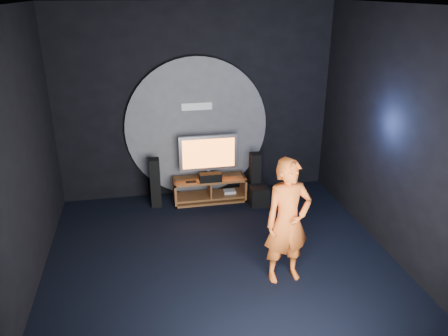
{
  "coord_description": "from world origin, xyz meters",
  "views": [
    {
      "loc": [
        -0.98,
        -5.2,
        3.67
      ],
      "look_at": [
        0.24,
        1.05,
        1.05
      ],
      "focal_mm": 35.0,
      "sensor_mm": 36.0,
      "label": 1
    }
  ],
  "objects_px": {
    "media_console": "(210,191)",
    "player": "(288,222)",
    "tv": "(208,155)",
    "tower_speaker_left": "(155,183)",
    "subwoofer": "(259,196)",
    "tower_speaker_right": "(255,177)"
  },
  "relations": [
    {
      "from": "tv",
      "to": "tower_speaker_left",
      "type": "height_order",
      "value": "tv"
    },
    {
      "from": "tower_speaker_right",
      "to": "player",
      "type": "xyz_separation_m",
      "value": [
        -0.21,
        -2.42,
        0.41
      ]
    },
    {
      "from": "media_console",
      "to": "tower_speaker_left",
      "type": "bearing_deg",
      "value": -178.64
    },
    {
      "from": "tower_speaker_right",
      "to": "subwoofer",
      "type": "height_order",
      "value": "tower_speaker_right"
    },
    {
      "from": "media_console",
      "to": "player",
      "type": "xyz_separation_m",
      "value": [
        0.62,
        -2.52,
        0.67
      ]
    },
    {
      "from": "media_console",
      "to": "player",
      "type": "relative_size",
      "value": 0.77
    },
    {
      "from": "media_console",
      "to": "tower_speaker_right",
      "type": "xyz_separation_m",
      "value": [
        0.83,
        -0.1,
        0.26
      ]
    },
    {
      "from": "media_console",
      "to": "tv",
      "type": "height_order",
      "value": "tv"
    },
    {
      "from": "tower_speaker_left",
      "to": "tower_speaker_right",
      "type": "bearing_deg",
      "value": -2.48
    },
    {
      "from": "tv",
      "to": "tower_speaker_left",
      "type": "distance_m",
      "value": 1.08
    },
    {
      "from": "subwoofer",
      "to": "media_console",
      "type": "bearing_deg",
      "value": 157.14
    },
    {
      "from": "media_console",
      "to": "player",
      "type": "distance_m",
      "value": 2.68
    },
    {
      "from": "tower_speaker_right",
      "to": "subwoofer",
      "type": "relative_size",
      "value": 2.52
    },
    {
      "from": "media_console",
      "to": "player",
      "type": "height_order",
      "value": "player"
    },
    {
      "from": "subwoofer",
      "to": "player",
      "type": "xyz_separation_m",
      "value": [
        -0.22,
        -2.17,
        0.69
      ]
    },
    {
      "from": "media_console",
      "to": "tv",
      "type": "xyz_separation_m",
      "value": [
        -0.01,
        0.07,
        0.69
      ]
    },
    {
      "from": "media_console",
      "to": "subwoofer",
      "type": "bearing_deg",
      "value": -22.86
    },
    {
      "from": "tower_speaker_left",
      "to": "subwoofer",
      "type": "height_order",
      "value": "tower_speaker_left"
    },
    {
      "from": "media_console",
      "to": "tower_speaker_left",
      "type": "height_order",
      "value": "tower_speaker_left"
    },
    {
      "from": "tv",
      "to": "player",
      "type": "height_order",
      "value": "player"
    },
    {
      "from": "media_console",
      "to": "subwoofer",
      "type": "distance_m",
      "value": 0.91
    },
    {
      "from": "tower_speaker_left",
      "to": "player",
      "type": "relative_size",
      "value": 0.52
    }
  ]
}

